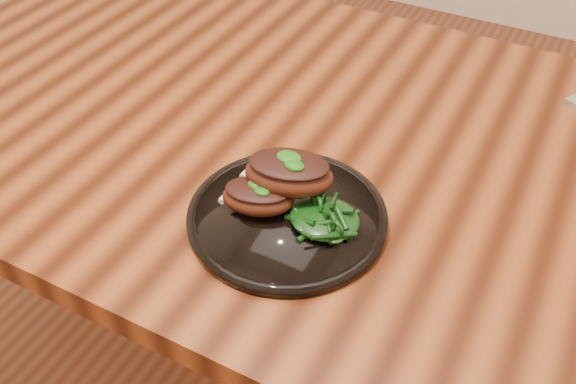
% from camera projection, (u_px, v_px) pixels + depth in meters
% --- Properties ---
extents(desk, '(1.60, 0.80, 0.75)m').
position_uv_depth(desk, '(355.00, 188.00, 0.97)').
color(desk, '#321106').
rests_on(desk, ground).
extents(plate, '(0.25, 0.25, 0.02)m').
position_uv_depth(plate, '(287.00, 217.00, 0.80)').
color(plate, black).
rests_on(plate, desk).
extents(lamb_chop_front, '(0.10, 0.08, 0.04)m').
position_uv_depth(lamb_chop_front, '(258.00, 196.00, 0.79)').
color(lamb_chop_front, '#44190D').
rests_on(lamb_chop_front, plate).
extents(lamb_chop_back, '(0.13, 0.10, 0.05)m').
position_uv_depth(lamb_chop_back, '(288.00, 172.00, 0.78)').
color(lamb_chop_back, '#44190D').
rests_on(lamb_chop_back, plate).
extents(herb_smear, '(0.08, 0.05, 0.00)m').
position_uv_depth(herb_smear, '(285.00, 179.00, 0.84)').
color(herb_smear, '#0C4207').
rests_on(herb_smear, plate).
extents(greens_heap, '(0.09, 0.08, 0.03)m').
position_uv_depth(greens_heap, '(325.00, 215.00, 0.77)').
color(greens_heap, black).
rests_on(greens_heap, plate).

